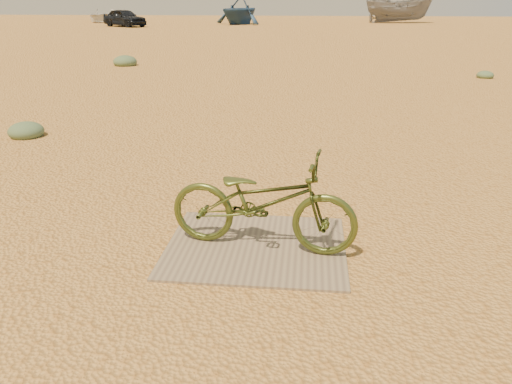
# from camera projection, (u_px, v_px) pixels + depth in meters

# --- Properties ---
(ground) EXTENTS (120.00, 120.00, 0.00)m
(ground) POSITION_uv_depth(u_px,v_px,m) (288.00, 249.00, 4.45)
(ground) COLOR tan
(ground) RESTS_ON ground
(plywood_board) EXTENTS (1.59, 1.34, 0.02)m
(plywood_board) POSITION_uv_depth(u_px,v_px,m) (256.00, 246.00, 4.47)
(plywood_board) COLOR #817155
(plywood_board) RESTS_ON ground
(bicycle) EXTENTS (1.71, 0.79, 0.86)m
(bicycle) POSITION_uv_depth(u_px,v_px,m) (263.00, 202.00, 4.29)
(bicycle) COLOR #414E1E
(bicycle) RESTS_ON plywood_board
(car) EXTENTS (4.01, 3.32, 1.29)m
(car) POSITION_uv_depth(u_px,v_px,m) (124.00, 18.00, 37.75)
(car) COLOR black
(car) RESTS_ON ground
(boat_near_left) EXTENTS (4.16, 5.60, 1.12)m
(boat_near_left) POSITION_uv_depth(u_px,v_px,m) (105.00, 15.00, 44.98)
(boat_near_left) COLOR white
(boat_near_left) RESTS_ON ground
(boat_far_left) EXTENTS (5.64, 5.93, 2.44)m
(boat_far_left) POSITION_uv_depth(u_px,v_px,m) (240.00, 9.00, 40.71)
(boat_far_left) COLOR navy
(boat_far_left) RESTS_ON ground
(boat_mid_right) EXTENTS (6.08, 2.95, 2.26)m
(boat_mid_right) POSITION_uv_depth(u_px,v_px,m) (399.00, 9.00, 43.12)
(boat_mid_right) COLOR slate
(boat_mid_right) RESTS_ON ground
(kale_a) EXTENTS (0.55, 0.55, 0.30)m
(kale_a) POSITION_uv_depth(u_px,v_px,m) (27.00, 136.00, 8.05)
(kale_a) COLOR #5E7651
(kale_a) RESTS_ON ground
(kale_b) EXTENTS (0.46, 0.46, 0.25)m
(kale_b) POSITION_uv_depth(u_px,v_px,m) (485.00, 78.00, 13.88)
(kale_b) COLOR #5E7651
(kale_b) RESTS_ON ground
(kale_c) EXTENTS (0.77, 0.77, 0.42)m
(kale_c) POSITION_uv_depth(u_px,v_px,m) (125.00, 65.00, 16.39)
(kale_c) COLOR #5E7651
(kale_c) RESTS_ON ground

